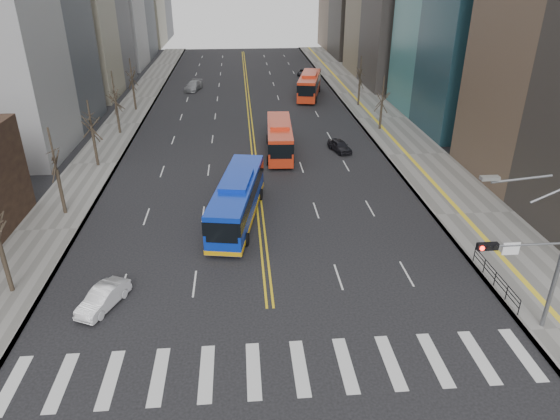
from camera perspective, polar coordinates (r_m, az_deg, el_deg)
ground at (r=26.58m, az=-0.38°, el=-17.71°), size 220.00×220.00×0.00m
sidewalk_right at (r=69.33m, az=11.44°, el=10.26°), size 7.00×130.00×0.15m
sidewalk_left at (r=68.38m, az=-17.55°, el=9.35°), size 5.00×130.00×0.15m
crosswalk at (r=26.57m, az=-0.38°, el=-17.70°), size 26.70×4.00×0.01m
centerline at (r=76.39m, az=-3.63°, el=12.12°), size 0.55×100.00×0.01m
signal_mast at (r=29.33m, az=27.24°, el=-4.58°), size 5.37×0.37×9.39m
pedestrian_railing at (r=34.46m, az=23.40°, el=-6.99°), size 0.06×6.06×1.02m
street_trees at (r=55.65m, az=-10.77°, el=11.59°), size 35.20×47.20×7.60m
blue_bus at (r=39.52m, az=-4.91°, el=1.32°), size 4.80×12.77×3.63m
red_bus_near at (r=54.22m, az=-0.06°, el=8.44°), size 3.23×11.13×3.50m
red_bus_far at (r=79.56m, az=3.38°, el=14.19°), size 5.20×11.94×3.68m
car_white at (r=31.92m, az=-19.56°, el=-9.46°), size 2.81×4.08×1.27m
car_dark_mid at (r=55.62m, az=6.84°, el=7.29°), size 2.50×4.03×1.28m
car_silver at (r=85.61m, az=-9.87°, el=13.81°), size 3.09×5.32×1.45m
car_dark_far at (r=96.90m, az=2.66°, el=15.45°), size 2.81×4.22×1.08m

